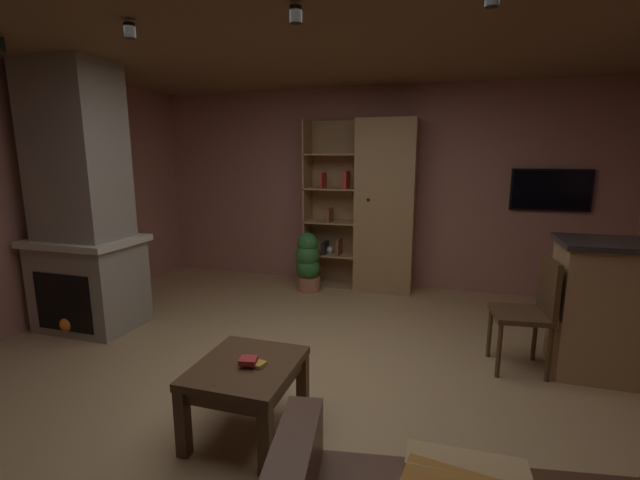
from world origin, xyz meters
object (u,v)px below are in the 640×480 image
stone_fireplace (82,214)px  dining_chair (532,307)px  coffee_table (247,377)px  wall_mounted_tv (551,190)px  table_book_0 (256,364)px  potted_floor_plant (308,261)px  table_book_1 (248,360)px  bookshelf_cabinet (378,208)px

stone_fireplace → dining_chair: 4.11m
coffee_table → wall_mounted_tv: size_ratio=0.80×
table_book_0 → dining_chair: bearing=39.0°
table_book_0 → wall_mounted_tv: wall_mounted_tv is taller
coffee_table → potted_floor_plant: size_ratio=0.91×
stone_fireplace → table_book_1: 2.63m
coffee_table → table_book_0: table_book_0 is taller
dining_chair → coffee_table: bearing=-142.2°
stone_fireplace → bookshelf_cabinet: stone_fireplace is taller
coffee_table → table_book_0: 0.12m
wall_mounted_tv → table_book_1: bearing=-122.9°
table_book_1 → wall_mounted_tv: (2.20, 3.40, 0.81)m
coffee_table → dining_chair: dining_chair is taller
stone_fireplace → coffee_table: (2.26, -1.10, -0.78)m
coffee_table → wall_mounted_tv: bearing=56.5°
bookshelf_cabinet → table_book_0: bookshelf_cabinet is taller
table_book_1 → potted_floor_plant: size_ratio=0.13×
stone_fireplace → coffee_table: stone_fireplace is taller
dining_chair → potted_floor_plant: 2.76m
dining_chair → bookshelf_cabinet: bearing=130.8°
table_book_0 → coffee_table: bearing=175.4°
bookshelf_cabinet → potted_floor_plant: bearing=-158.6°
coffee_table → potted_floor_plant: (-0.55, 2.84, 0.01)m
table_book_1 → potted_floor_plant: bearing=101.4°
potted_floor_plant → wall_mounted_tv: wall_mounted_tv is taller
stone_fireplace → dining_chair: stone_fireplace is taller
bookshelf_cabinet → stone_fireplace: bearing=-140.8°
stone_fireplace → potted_floor_plant: (1.71, 1.74, -0.76)m
table_book_1 → potted_floor_plant: potted_floor_plant is taller
coffee_table → wall_mounted_tv: wall_mounted_tv is taller
bookshelf_cabinet → dining_chair: bookshelf_cabinet is taller
potted_floor_plant → dining_chair: bearing=-31.7°
bookshelf_cabinet → wall_mounted_tv: size_ratio=2.49×
potted_floor_plant → table_book_1: bearing=-78.6°
table_book_0 → table_book_1: size_ratio=1.04×
table_book_1 → bookshelf_cabinet: bearing=85.7°
bookshelf_cabinet → potted_floor_plant: size_ratio=2.84×
coffee_table → table_book_0: bearing=-4.6°
stone_fireplace → table_book_0: (2.33, -1.10, -0.67)m
dining_chair → wall_mounted_tv: bearing=77.6°
wall_mounted_tv → dining_chair: bearing=-102.4°
table_book_1 → coffee_table: bearing=135.1°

